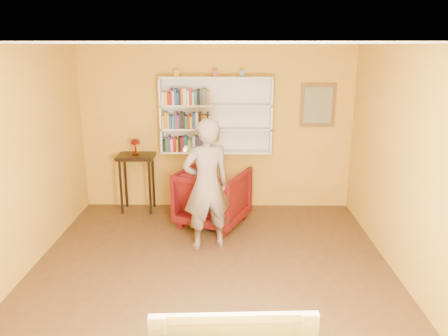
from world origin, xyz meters
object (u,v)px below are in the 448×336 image
Objects in this scene: person at (207,185)px; ruby_lustre at (135,143)px; console_table at (136,164)px; armchair at (213,196)px; bookshelf at (216,115)px.

ruby_lustre is at bearing -68.98° from person.
console_table is 0.99× the size of armchair.
person is at bearing -93.08° from bookshelf.
bookshelf is 1.00× the size of person.
bookshelf is 6.95× the size of ruby_lustre.
person is (-0.05, -0.83, 0.45)m from armchair.
console_table is 3.73× the size of ruby_lustre.
bookshelf reaches higher than console_table.
armchair is at bearing -23.48° from console_table.
bookshelf is 1.70m from person.
bookshelf is at bearing 6.92° from console_table.
armchair is at bearing -23.48° from ruby_lustre.
bookshelf reaches higher than ruby_lustre.
console_table is 1.44m from armchair.
bookshelf is 1.54m from console_table.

